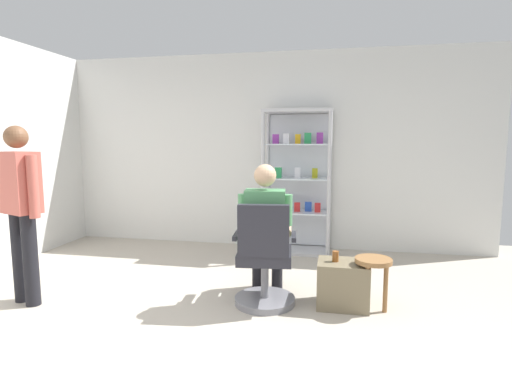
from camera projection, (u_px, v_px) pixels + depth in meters
name	position (u px, v px, depth m)	size (l,w,h in m)	color
ground_plane	(204.00, 350.00, 2.88)	(7.20, 7.20, 0.00)	#B2A899
back_wall	(271.00, 151.00, 5.63)	(6.00, 0.10, 2.70)	silver
display_cabinet_main	(297.00, 181.00, 5.37)	(0.90, 0.45, 1.90)	#B7B7BC
office_chair	(265.00, 264.00, 3.60)	(0.59, 0.56, 0.96)	slate
seated_shopkeeper	(266.00, 226.00, 3.72)	(0.52, 0.59, 1.29)	black
storage_crate	(343.00, 284.00, 3.62)	(0.45, 0.36, 0.41)	#72664C
tea_glass	(335.00, 256.00, 3.60)	(0.06, 0.06, 0.10)	brown
standing_customer	(21.00, 204.00, 3.60)	(0.49, 0.33, 1.63)	black
wooden_stool	(373.00, 270.00, 3.49)	(0.32, 0.32, 0.48)	olive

